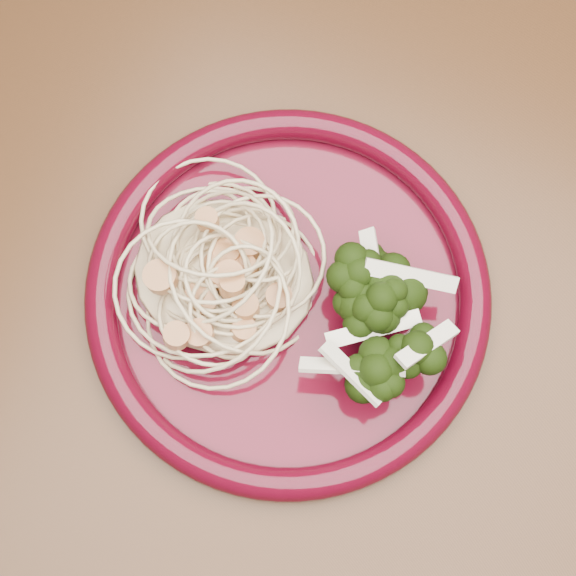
# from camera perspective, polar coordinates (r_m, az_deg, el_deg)

# --- Properties ---
(dining_table) EXTENTS (1.20, 0.80, 0.75)m
(dining_table) POSITION_cam_1_polar(r_m,az_deg,el_deg) (0.61, -9.83, 2.12)
(dining_table) COLOR #472814
(dining_table) RESTS_ON ground
(dinner_plate) EXTENTS (0.28, 0.28, 0.02)m
(dinner_plate) POSITION_cam_1_polar(r_m,az_deg,el_deg) (0.48, -0.00, -0.38)
(dinner_plate) COLOR #470715
(dinner_plate) RESTS_ON dining_table
(spaghetti_pile) EXTENTS (0.13, 0.11, 0.03)m
(spaghetti_pile) POSITION_cam_1_polar(r_m,az_deg,el_deg) (0.48, -4.66, 1.17)
(spaghetti_pile) COLOR #CEBA8D
(spaghetti_pile) RESTS_ON dinner_plate
(scallop_cluster) EXTENTS (0.11, 0.11, 0.03)m
(scallop_cluster) POSITION_cam_1_polar(r_m,az_deg,el_deg) (0.45, -4.95, 2.32)
(scallop_cluster) COLOR #C7844B
(scallop_cluster) RESTS_ON spaghetti_pile
(broccoli_pile) EXTENTS (0.10, 0.14, 0.04)m
(broccoli_pile) POSITION_cam_1_polar(r_m,az_deg,el_deg) (0.46, 5.89, -1.30)
(broccoli_pile) COLOR black
(broccoli_pile) RESTS_ON dinner_plate
(onion_garnish) EXTENTS (0.07, 0.09, 0.05)m
(onion_garnish) POSITION_cam_1_polar(r_m,az_deg,el_deg) (0.43, 6.26, -0.31)
(onion_garnish) COLOR beige
(onion_garnish) RESTS_ON broccoli_pile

